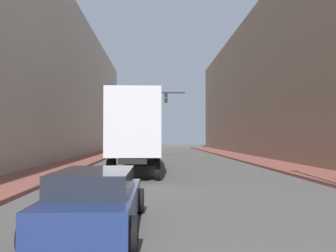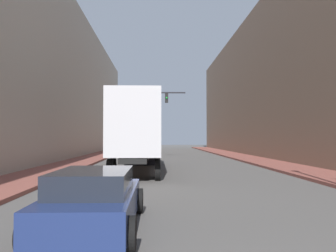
{
  "view_description": "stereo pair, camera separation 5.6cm",
  "coord_description": "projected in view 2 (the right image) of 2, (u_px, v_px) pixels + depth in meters",
  "views": [
    {
      "loc": [
        -1.28,
        -2.83,
        1.98
      ],
      "look_at": [
        -0.67,
        14.24,
        2.51
      ],
      "focal_mm": 40.0,
      "sensor_mm": 36.0,
      "label": 1
    },
    {
      "loc": [
        -1.22,
        -2.83,
        1.98
      ],
      "look_at": [
        -0.67,
        14.24,
        2.51
      ],
      "focal_mm": 40.0,
      "sensor_mm": 36.0,
      "label": 2
    }
  ],
  "objects": [
    {
      "name": "sidewalk_right",
      "position": [
        251.0,
        159.0,
        33.01
      ],
      "size": [
        2.95,
        80.0,
        0.15
      ],
      "color": "brown",
      "rests_on": "ground"
    },
    {
      "name": "building_right",
      "position": [
        300.0,
        75.0,
        33.39
      ],
      "size": [
        6.0,
        80.0,
        15.17
      ],
      "color": "#846B56",
      "rests_on": "ground"
    },
    {
      "name": "sidewalk_left",
      "position": [
        87.0,
        159.0,
        32.55
      ],
      "size": [
        2.95,
        80.0,
        0.15
      ],
      "color": "brown",
      "rests_on": "ground"
    },
    {
      "name": "semi_truck",
      "position": [
        139.0,
        131.0,
        22.31
      ],
      "size": [
        2.49,
        12.76,
        4.23
      ],
      "color": "silver",
      "rests_on": "ground"
    },
    {
      "name": "traffic_signal_gantry",
      "position": [
        131.0,
        109.0,
        35.31
      ],
      "size": [
        7.26,
        0.35,
        6.54
      ],
      "color": "black",
      "rests_on": "ground"
    },
    {
      "name": "sedan_car",
      "position": [
        94.0,
        200.0,
        8.07
      ],
      "size": [
        1.97,
        4.73,
        1.29
      ],
      "color": "navy",
      "rests_on": "ground"
    },
    {
      "name": "building_left",
      "position": [
        36.0,
        76.0,
        32.63
      ],
      "size": [
        6.0,
        80.0,
        14.79
      ],
      "color": "#BCB29E",
      "rests_on": "ground"
    }
  ]
}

